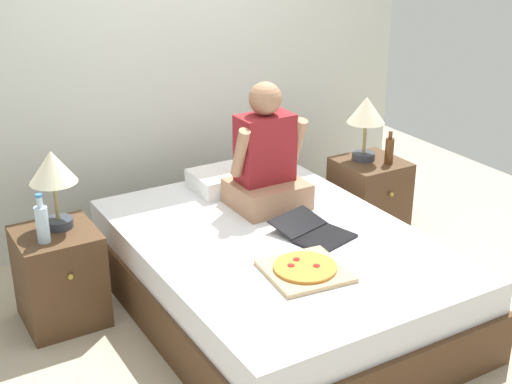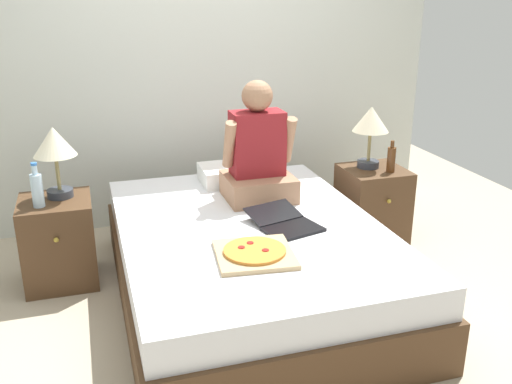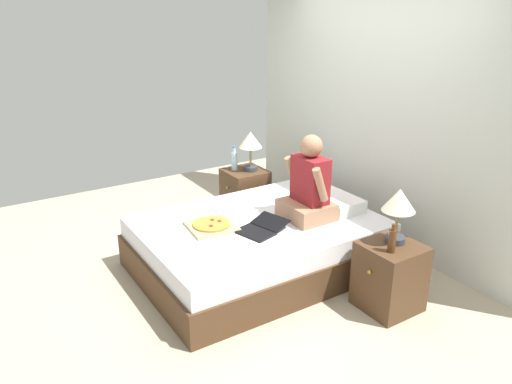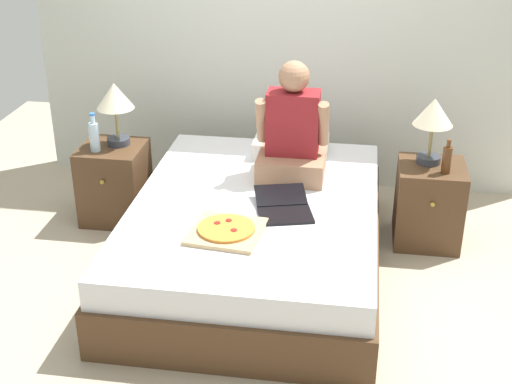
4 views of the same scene
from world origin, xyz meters
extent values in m
plane|color=tan|center=(0.00, 0.00, 0.00)|extent=(5.86, 5.86, 0.00)
cube|color=silver|center=(0.00, 1.43, 1.25)|extent=(3.86, 0.12, 2.50)
cube|color=#4C331E|center=(0.00, 0.00, 0.15)|extent=(1.55, 2.14, 0.30)
cube|color=white|center=(0.00, 0.00, 0.39)|extent=(1.50, 2.08, 0.18)
cube|color=#4C331E|center=(-1.11, 0.54, 0.28)|extent=(0.44, 0.44, 0.56)
sphere|color=gold|center=(-1.11, 0.30, 0.39)|extent=(0.03, 0.03, 0.03)
cylinder|color=#333842|center=(-1.07, 0.59, 0.59)|extent=(0.16, 0.16, 0.05)
cylinder|color=olive|center=(-1.07, 0.59, 0.72)|extent=(0.02, 0.02, 0.22)
cone|color=beige|center=(-1.07, 0.59, 0.92)|extent=(0.26, 0.26, 0.18)
cylinder|color=silver|center=(-1.19, 0.45, 0.66)|extent=(0.07, 0.07, 0.20)
cylinder|color=silver|center=(-1.19, 0.45, 0.79)|extent=(0.03, 0.03, 0.06)
cylinder|color=blue|center=(-1.19, 0.45, 0.83)|extent=(0.04, 0.04, 0.02)
cube|color=#4C331E|center=(1.11, 0.54, 0.28)|extent=(0.44, 0.44, 0.56)
sphere|color=gold|center=(1.11, 0.30, 0.39)|extent=(0.03, 0.03, 0.03)
cylinder|color=#333842|center=(1.08, 0.59, 0.59)|extent=(0.16, 0.16, 0.05)
cylinder|color=olive|center=(1.08, 0.59, 0.72)|extent=(0.02, 0.02, 0.22)
cone|color=beige|center=(1.08, 0.59, 0.92)|extent=(0.26, 0.26, 0.18)
cylinder|color=#512D14|center=(1.18, 0.44, 0.65)|extent=(0.06, 0.06, 0.18)
cylinder|color=#512D14|center=(1.18, 0.44, 0.77)|extent=(0.03, 0.03, 0.05)
cube|color=white|center=(0.14, 0.79, 0.54)|extent=(0.52, 0.34, 0.12)
cube|color=#A37556|center=(0.18, 0.41, 0.56)|extent=(0.44, 0.40, 0.16)
cube|color=maroon|center=(0.18, 0.44, 0.85)|extent=(0.34, 0.20, 0.42)
sphere|color=#A37556|center=(0.18, 0.44, 1.16)|extent=(0.20, 0.20, 0.20)
cylinder|color=#A37556|center=(-0.02, 0.39, 0.87)|extent=(0.07, 0.18, 0.32)
cylinder|color=#A37556|center=(0.38, 0.39, 0.87)|extent=(0.07, 0.18, 0.32)
cube|color=black|center=(0.21, -0.17, 0.49)|extent=(0.37, 0.30, 0.02)
cube|color=black|center=(0.16, 0.03, 0.52)|extent=(0.35, 0.27, 0.06)
cube|color=tan|center=(-0.10, -0.43, 0.49)|extent=(0.44, 0.44, 0.03)
cylinder|color=#CC7F33|center=(-0.10, -0.43, 0.51)|extent=(0.33, 0.33, 0.02)
cylinder|color=maroon|center=(-0.16, -0.39, 0.52)|extent=(0.04, 0.04, 0.00)
cylinder|color=maroon|center=(-0.05, -0.46, 0.52)|extent=(0.04, 0.04, 0.00)
cylinder|color=maroon|center=(-0.10, -0.35, 0.52)|extent=(0.04, 0.04, 0.00)
camera|label=1|loc=(-1.95, -3.06, 2.28)|focal=50.00mm
camera|label=2|loc=(-0.89, -3.00, 1.80)|focal=40.00mm
camera|label=3|loc=(3.48, -2.25, 2.33)|focal=35.00mm
camera|label=4|loc=(0.61, -3.91, 2.47)|focal=50.00mm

